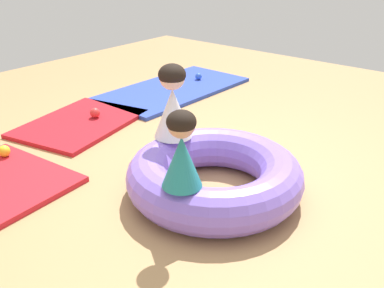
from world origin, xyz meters
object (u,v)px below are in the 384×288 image
(inflatable_cushion, at_px, (214,176))
(child_in_white, at_px, (173,102))
(play_ball_yellow, at_px, (4,151))
(child_in_teal, at_px, (182,150))
(play_ball_blue, at_px, (198,76))
(play_ball_red, at_px, (95,113))

(inflatable_cushion, relative_size, child_in_white, 2.23)
(inflatable_cushion, distance_m, child_in_white, 0.61)
(inflatable_cushion, xyz_separation_m, play_ball_yellow, (-0.66, 1.61, -0.06))
(child_in_teal, bearing_deg, play_ball_blue, 29.21)
(child_in_teal, bearing_deg, play_ball_red, 58.61)
(play_ball_red, bearing_deg, play_ball_yellow, -173.34)
(child_in_teal, xyz_separation_m, play_ball_red, (0.79, 1.81, -0.44))
(child_in_white, height_order, play_ball_yellow, child_in_white)
(play_ball_blue, bearing_deg, inflatable_cushion, -138.85)
(child_in_white, bearing_deg, play_ball_yellow, 17.90)
(inflatable_cushion, relative_size, play_ball_yellow, 12.81)
(inflatable_cushion, height_order, child_in_white, child_in_white)
(child_in_white, bearing_deg, inflatable_cushion, 156.94)
(child_in_teal, relative_size, play_ball_yellow, 4.98)
(play_ball_blue, bearing_deg, play_ball_yellow, -176.72)
(inflatable_cushion, xyz_separation_m, play_ball_blue, (2.01, 1.76, -0.07))
(inflatable_cushion, bearing_deg, play_ball_red, 78.35)
(child_in_white, relative_size, play_ball_yellow, 5.75)
(child_in_white, bearing_deg, play_ball_blue, -69.79)
(inflatable_cushion, distance_m, play_ball_blue, 2.67)
(child_in_teal, height_order, play_ball_yellow, child_in_teal)
(child_in_teal, relative_size, play_ball_red, 4.80)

